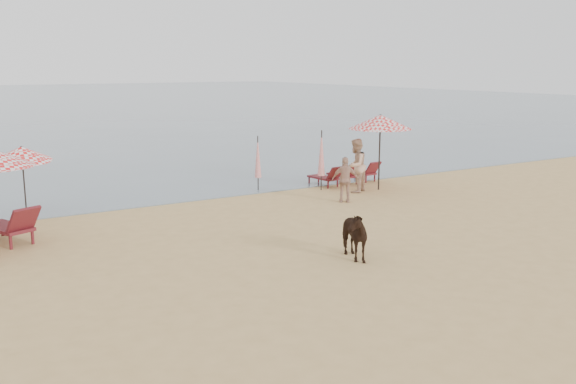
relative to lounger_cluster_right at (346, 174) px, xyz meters
name	(u,v)px	position (x,y,z in m)	size (l,w,h in m)	color
ground	(409,280)	(-5.72, -9.99, -0.39)	(120.00, 120.00, 0.00)	tan
lounger_cluster_right	(346,174)	(0.00, 0.00, 0.00)	(2.72, 1.78, 0.57)	maroon
umbrella_open_left_b	(22,153)	(-11.66, 0.80, 1.54)	(1.75, 1.78, 2.23)	black
umbrella_open_right	(380,122)	(0.29, -1.65, 2.13)	(2.30, 2.30, 2.81)	black
umbrella_closed_left	(258,157)	(-3.63, 0.54, 0.86)	(0.25, 0.25, 2.04)	black
umbrella_closed_right	(321,153)	(-1.56, -0.57, 0.98)	(0.27, 0.27, 2.23)	black
cow	(350,234)	(-5.84, -8.04, 0.21)	(0.66, 1.44, 1.21)	black
beachgoer_right_a	(356,166)	(-0.73, -1.57, 0.59)	(0.95, 0.74, 1.96)	tan
beachgoer_right_b	(345,180)	(-2.11, -2.79, 0.38)	(0.91, 0.38, 1.55)	tan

